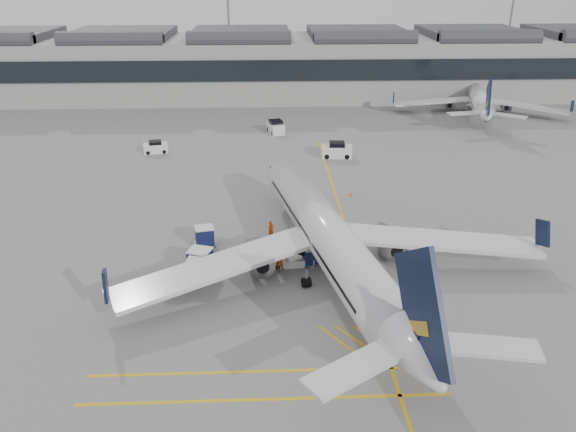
{
  "coord_description": "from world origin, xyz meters",
  "views": [
    {
      "loc": [
        2.31,
        -38.13,
        23.21
      ],
      "look_at": [
        4.09,
        4.86,
        4.0
      ],
      "focal_mm": 35.0,
      "sensor_mm": 36.0,
      "label": 1
    }
  ],
  "objects_px": {
    "ramp_agent_a": "(271,230)",
    "airliner_main": "(330,239)",
    "baggage_cart_a": "(311,255)",
    "belt_loader": "(291,259)",
    "ramp_agent_b": "(278,259)",
    "pushback_tug": "(176,280)"
  },
  "relations": [
    {
      "from": "ramp_agent_a",
      "to": "pushback_tug",
      "type": "bearing_deg",
      "value": -176.74
    },
    {
      "from": "airliner_main",
      "to": "belt_loader",
      "type": "height_order",
      "value": "airliner_main"
    },
    {
      "from": "baggage_cart_a",
      "to": "pushback_tug",
      "type": "height_order",
      "value": "baggage_cart_a"
    },
    {
      "from": "baggage_cart_a",
      "to": "pushback_tug",
      "type": "xyz_separation_m",
      "value": [
        -10.97,
        -3.24,
        -0.22
      ]
    },
    {
      "from": "airliner_main",
      "to": "baggage_cart_a",
      "type": "distance_m",
      "value": 2.91
    },
    {
      "from": "belt_loader",
      "to": "ramp_agent_a",
      "type": "distance_m",
      "value": 5.26
    },
    {
      "from": "belt_loader",
      "to": "pushback_tug",
      "type": "bearing_deg",
      "value": -164.65
    },
    {
      "from": "airliner_main",
      "to": "ramp_agent_a",
      "type": "height_order",
      "value": "airliner_main"
    },
    {
      "from": "baggage_cart_a",
      "to": "ramp_agent_a",
      "type": "xyz_separation_m",
      "value": [
        -3.36,
        4.97,
        0.06
      ]
    },
    {
      "from": "ramp_agent_a",
      "to": "pushback_tug",
      "type": "height_order",
      "value": "ramp_agent_a"
    },
    {
      "from": "ramp_agent_a",
      "to": "airliner_main",
      "type": "bearing_deg",
      "value": -97.26
    },
    {
      "from": "airliner_main",
      "to": "pushback_tug",
      "type": "distance_m",
      "value": 12.7
    },
    {
      "from": "airliner_main",
      "to": "ramp_agent_b",
      "type": "xyz_separation_m",
      "value": [
        -4.16,
        0.68,
        -2.07
      ]
    },
    {
      "from": "airliner_main",
      "to": "baggage_cart_a",
      "type": "xyz_separation_m",
      "value": [
        -1.36,
        1.38,
        -2.17
      ]
    },
    {
      "from": "ramp_agent_a",
      "to": "baggage_cart_a",
      "type": "bearing_deg",
      "value": -99.82
    },
    {
      "from": "airliner_main",
      "to": "ramp_agent_b",
      "type": "distance_m",
      "value": 4.7
    },
    {
      "from": "baggage_cart_a",
      "to": "ramp_agent_a",
      "type": "height_order",
      "value": "ramp_agent_a"
    },
    {
      "from": "belt_loader",
      "to": "ramp_agent_b",
      "type": "bearing_deg",
      "value": -151.22
    },
    {
      "from": "belt_loader",
      "to": "pushback_tug",
      "type": "distance_m",
      "value": 9.81
    },
    {
      "from": "ramp_agent_b",
      "to": "pushback_tug",
      "type": "xyz_separation_m",
      "value": [
        -8.18,
        -2.53,
        -0.32
      ]
    },
    {
      "from": "ramp_agent_a",
      "to": "ramp_agent_b",
      "type": "xyz_separation_m",
      "value": [
        0.56,
        -5.68,
        0.04
      ]
    },
    {
      "from": "baggage_cart_a",
      "to": "ramp_agent_b",
      "type": "relative_size",
      "value": 0.95
    }
  ]
}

